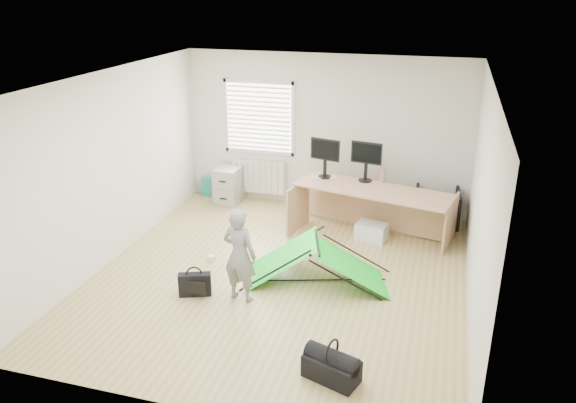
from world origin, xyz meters
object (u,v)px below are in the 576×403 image
(person, at_px, (240,255))
(desk, at_px, (372,214))
(office_chair, at_px, (437,208))
(monitor_left, at_px, (325,163))
(filing_cabinet, at_px, (229,185))
(thermos, at_px, (383,175))
(storage_crate, at_px, (372,231))
(kite, at_px, (317,262))
(laptop_bag, at_px, (195,285))
(monitor_right, at_px, (366,167))
(duffel_bag, at_px, (331,369))

(person, bearing_deg, desk, -109.98)
(office_chair, bearing_deg, monitor_left, 8.70)
(filing_cabinet, height_order, thermos, thermos)
(filing_cabinet, bearing_deg, storage_crate, -16.73)
(desk, bearing_deg, storage_crate, -53.90)
(office_chair, xyz_separation_m, kite, (-1.48, -2.34, -0.03))
(office_chair, bearing_deg, laptop_bag, 42.93)
(filing_cabinet, distance_m, monitor_right, 2.71)
(monitor_left, xyz_separation_m, laptop_bag, (-1.10, -2.72, -0.91))
(monitor_right, xyz_separation_m, duffel_bag, (0.28, -3.85, -0.94))
(kite, bearing_deg, person, -156.78)
(desk, distance_m, office_chair, 1.23)
(desk, bearing_deg, person, -107.28)
(duffel_bag, bearing_deg, storage_crate, 110.43)
(laptop_bag, bearing_deg, office_chair, 26.01)
(thermos, bearing_deg, kite, -107.11)
(person, distance_m, duffel_bag, 1.95)
(filing_cabinet, bearing_deg, monitor_right, -9.99)
(filing_cabinet, bearing_deg, thermos, -8.53)
(thermos, height_order, kite, thermos)
(filing_cabinet, bearing_deg, duffel_bag, -55.66)
(monitor_right, bearing_deg, office_chair, 29.75)
(filing_cabinet, relative_size, kite, 0.35)
(thermos, relative_size, kite, 0.13)
(desk, relative_size, thermos, 10.24)
(desk, relative_size, duffel_bag, 4.27)
(storage_crate, xyz_separation_m, laptop_bag, (-1.96, -2.33, 0.02))
(duffel_bag, bearing_deg, laptop_bag, 170.00)
(thermos, distance_m, laptop_bag, 3.50)
(laptop_bag, bearing_deg, filing_cabinet, 82.76)
(monitor_left, height_order, duffel_bag, monitor_left)
(person, relative_size, duffel_bag, 2.20)
(monitor_left, bearing_deg, monitor_right, 14.33)
(kite, height_order, storage_crate, kite)
(thermos, height_order, laptop_bag, thermos)
(monitor_right, distance_m, laptop_bag, 3.36)
(desk, xyz_separation_m, storage_crate, (0.02, -0.05, -0.28))
(kite, bearing_deg, desk, 55.36)
(monitor_left, distance_m, person, 2.71)
(thermos, bearing_deg, person, -118.33)
(monitor_left, distance_m, duffel_bag, 4.07)
(filing_cabinet, distance_m, kite, 3.30)
(desk, distance_m, duffel_bag, 3.53)
(monitor_right, height_order, storage_crate, monitor_right)
(office_chair, relative_size, laptop_bag, 1.73)
(monitor_right, xyz_separation_m, laptop_bag, (-1.76, -2.72, -0.91))
(monitor_left, distance_m, laptop_bag, 3.07)
(monitor_left, xyz_separation_m, person, (-0.50, -2.63, -0.44))
(monitor_right, bearing_deg, kite, -89.81)
(filing_cabinet, relative_size, storage_crate, 1.41)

